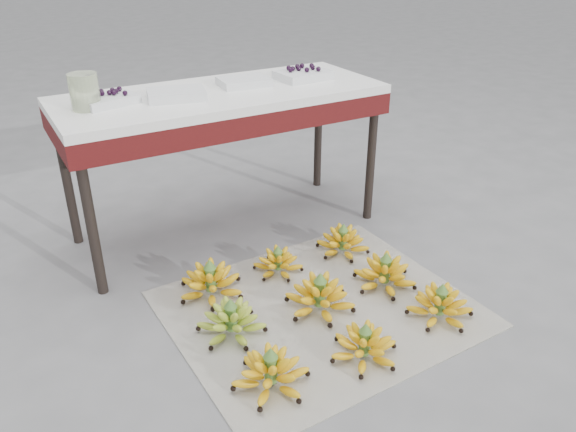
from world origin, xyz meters
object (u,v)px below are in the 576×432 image
bunch_front_center (364,346)px  tray_left (176,94)px  vendor_table (222,108)px  tray_far_right (303,74)px  bunch_back_right (343,242)px  bunch_front_left (271,373)px  bunch_back_left (211,282)px  bunch_mid_center (320,297)px  newspaper_mat (320,309)px  bunch_back_center (278,263)px  tray_far_left (108,99)px  tray_right (244,82)px  glass_jar (84,92)px  bunch_mid_right (385,274)px  bunch_front_right (440,306)px  bunch_mid_left (231,321)px

bunch_front_center → tray_left: 1.42m
vendor_table → tray_far_right: tray_far_right is taller
bunch_back_right → bunch_front_left: bearing=-137.1°
bunch_back_left → tray_left: bearing=95.0°
bunch_mid_center → vendor_table: (-0.03, 0.88, 0.62)m
vendor_table → bunch_front_left: bearing=-107.4°
bunch_back_right → tray_left: tray_left is taller
bunch_back_left → newspaper_mat: bearing=-27.4°
bunch_back_center → tray_far_left: 1.09m
bunch_front_left → tray_right: (0.51, 1.21, 0.73)m
glass_jar → bunch_mid_right: bearing=-40.0°
bunch_front_right → bunch_mid_center: 0.51m
bunch_back_left → tray_far_right: size_ratio=1.28×
bunch_back_center → bunch_front_left: bearing=-132.0°
bunch_back_center → tray_left: tray_left is taller
bunch_mid_center → tray_far_left: (-0.57, 0.91, 0.73)m
bunch_front_center → glass_jar: 1.60m
bunch_front_right → tray_right: size_ratio=1.25×
bunch_front_left → bunch_mid_center: size_ratio=1.04×
bunch_back_right → glass_jar: glass_jar is taller
bunch_front_left → tray_far_left: size_ratio=1.26×
bunch_back_left → bunch_back_center: bunch_back_left is taller
bunch_mid_left → bunch_mid_center: bearing=-25.1°
vendor_table → newspaper_mat: bearing=-87.6°
bunch_front_center → tray_far_right: bearing=47.2°
newspaper_mat → glass_jar: size_ratio=7.92×
bunch_mid_right → tray_left: 1.28m
tray_right → tray_left: bearing=-170.2°
bunch_front_right → tray_left: 1.52m
bunch_front_right → bunch_mid_left: 0.88m
bunch_front_center → bunch_back_right: (0.39, 0.70, 0.00)m
bunch_mid_right → tray_right: 1.19m
bunch_mid_center → bunch_mid_right: 0.36m
newspaper_mat → bunch_back_left: 0.50m
tray_far_left → tray_right: tray_far_left is taller
bunch_mid_center → vendor_table: vendor_table is taller
bunch_front_left → bunch_mid_left: (0.00, 0.34, -0.00)m
bunch_mid_center → tray_far_right: size_ratio=1.20×
bunch_mid_left → tray_left: size_ratio=1.18×
bunch_front_center → bunch_mid_right: bearing=20.7°
bunch_back_right → tray_right: bearing=117.0°
bunch_mid_left → vendor_table: (0.37, 0.84, 0.62)m
bunch_back_center → vendor_table: bearing=81.3°
bunch_front_right → bunch_mid_right: bunch_mid_right is taller
bunch_front_right → bunch_back_left: (-0.77, 0.64, 0.00)m
bunch_front_left → bunch_mid_center: 0.50m
tray_far_left → glass_jar: 0.12m
bunch_front_left → bunch_back_center: (0.39, 0.65, -0.01)m
tray_left → tray_right: 0.39m
tray_far_left → bunch_front_right: bearing=-50.9°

